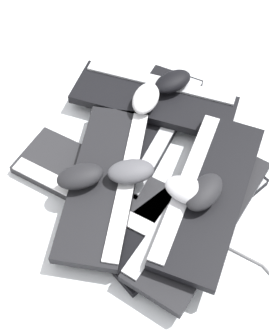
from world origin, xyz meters
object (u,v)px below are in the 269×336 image
keyboard_3 (199,217)px  mouse_5 (204,192)px  keyboard_0 (100,185)px  keyboard_1 (184,214)px  mouse_4 (80,176)px  mouse_1 (173,81)px  keyboard_2 (148,128)px  keyboard_4 (209,193)px  keyboard_6 (154,99)px  mouse_3 (189,191)px  mouse_0 (146,98)px  keyboard_5 (105,181)px  mouse_2 (131,172)px

keyboard_3 → mouse_5: 0.07m
keyboard_0 → keyboard_1: same height
mouse_4 → mouse_5: size_ratio=1.00×
keyboard_0 → keyboard_1: bearing=131.3°
keyboard_0 → mouse_1: mouse_1 is taller
keyboard_2 → mouse_4: (0.23, 0.10, 0.07)m
keyboard_0 → keyboard_4: (-0.20, 0.17, 0.06)m
keyboard_1 → keyboard_3: 0.05m
keyboard_6 → keyboard_1: bearing=73.6°
keyboard_2 → mouse_1: size_ratio=4.01×
mouse_1 → mouse_3: bearing=57.7°
keyboard_3 → mouse_0: size_ratio=4.15×
mouse_1 → mouse_3: (0.15, 0.33, 0.03)m
keyboard_5 → mouse_3: 0.21m
mouse_0 → mouse_5: bearing=-139.6°
keyboard_2 → mouse_5: mouse_5 is taller
mouse_5 → keyboard_4: bearing=-2.1°
mouse_3 → mouse_4: mouse_3 is taller
keyboard_3 → mouse_3: 0.08m
mouse_0 → mouse_1: same height
keyboard_5 → mouse_3: mouse_3 is taller
mouse_0 → mouse_1: (-0.09, -0.02, 0.00)m
mouse_0 → mouse_2: bearing=-170.8°
keyboard_3 → keyboard_4: bearing=-142.9°
keyboard_6 → mouse_2: (0.17, 0.21, 0.04)m
keyboard_4 → mouse_3: bearing=-10.1°
keyboard_5 → keyboard_6: size_ratio=1.05×
mouse_1 → mouse_5: 0.37m
keyboard_2 → keyboard_3: bearing=84.1°
keyboard_4 → keyboard_0: bearing=-40.2°
keyboard_1 → keyboard_2: (-0.05, -0.27, 0.00)m
keyboard_5 → mouse_3: size_ratio=4.03×
keyboard_1 → keyboard_5: size_ratio=1.05×
keyboard_2 → keyboard_6: (-0.05, -0.06, 0.03)m
keyboard_1 → keyboard_0: bearing=-48.7°
mouse_0 → keyboard_3: bearing=-142.1°
mouse_0 → mouse_3: size_ratio=1.00×
keyboard_0 → mouse_1: size_ratio=4.09×
keyboard_5 → mouse_5: 0.24m
keyboard_0 → keyboard_2: bearing=-150.8°
keyboard_2 → mouse_2: 0.20m
mouse_1 → mouse_4: bearing=18.4°
keyboard_3 → keyboard_6: size_ratio=1.08×
keyboard_6 → mouse_2: size_ratio=3.83×
keyboard_0 → mouse_2: bearing=149.9°
keyboard_0 → mouse_5: mouse_5 is taller
keyboard_5 → mouse_0: 0.26m
keyboard_3 → mouse_1: bearing=-110.7°
keyboard_5 → mouse_5: size_ratio=4.03×
keyboard_1 → mouse_4: bearing=-41.5°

